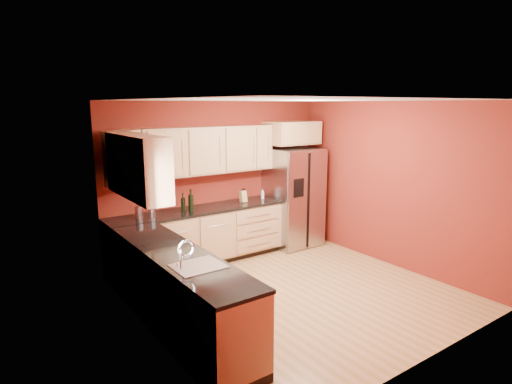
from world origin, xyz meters
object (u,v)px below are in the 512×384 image
knife_block (243,197)px  soap_dispenser (263,194)px  wine_bottle_a (191,200)px  canister_left (139,212)px  refrigerator (293,197)px

knife_block → soap_dispenser: knife_block is taller
knife_block → wine_bottle_a: bearing=-178.7°
canister_left → wine_bottle_a: wine_bottle_a is taller
canister_left → knife_block: bearing=0.2°
canister_left → knife_block: knife_block is taller
knife_block → soap_dispenser: size_ratio=1.18×
refrigerator → canister_left: bearing=178.8°
canister_left → soap_dispenser: (2.25, 0.04, -0.00)m
canister_left → wine_bottle_a: bearing=-4.9°
canister_left → soap_dispenser: size_ratio=1.05×
refrigerator → knife_block: bearing=176.4°
refrigerator → knife_block: 1.06m
knife_block → refrigerator: bearing=-6.5°
refrigerator → wine_bottle_a: bearing=-179.8°
refrigerator → canister_left: 2.86m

